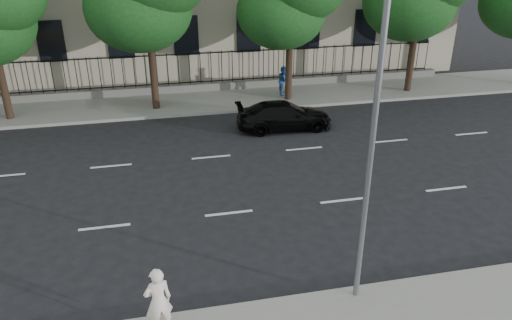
{
  "coord_description": "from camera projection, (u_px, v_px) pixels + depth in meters",
  "views": [
    {
      "loc": [
        -2.11,
        -11.58,
        8.74
      ],
      "look_at": [
        1.03,
        3.0,
        1.63
      ],
      "focal_mm": 35.0,
      "sensor_mm": 36.0,
      "label": 1
    }
  ],
  "objects": [
    {
      "name": "iron_fence",
      "position": [
        190.0,
        82.0,
        27.95
      ],
      "size": [
        30.0,
        0.5,
        2.2
      ],
      "color": "slate",
      "rests_on": "far_sidewalk"
    },
    {
      "name": "ground",
      "position": [
        243.0,
        258.0,
        14.38
      ],
      "size": [
        120.0,
        120.0,
        0.0
      ],
      "primitive_type": "plane",
      "color": "black",
      "rests_on": "ground"
    },
    {
      "name": "woman_near",
      "position": [
        158.0,
        301.0,
        11.24
      ],
      "size": [
        0.73,
        0.57,
        1.75
      ],
      "primitive_type": "imported",
      "rotation": [
        0.0,
        0.0,
        3.41
      ],
      "color": "white",
      "rests_on": "near_sidewalk"
    },
    {
      "name": "black_sedan",
      "position": [
        284.0,
        116.0,
        23.13
      ],
      "size": [
        4.48,
        1.92,
        1.28
      ],
      "primitive_type": "imported",
      "rotation": [
        0.0,
        0.0,
        1.54
      ],
      "color": "black",
      "rests_on": "ground"
    },
    {
      "name": "street_light",
      "position": [
        366.0,
        101.0,
        11.08
      ],
      "size": [
        0.25,
        3.32,
        8.05
      ],
      "color": "slate",
      "rests_on": "near_sidewalk"
    },
    {
      "name": "far_sidewalk",
      "position": [
        194.0,
        102.0,
        26.7
      ],
      "size": [
        60.0,
        4.0,
        0.15
      ],
      "primitive_type": "cube",
      "color": "gray",
      "rests_on": "ground"
    },
    {
      "name": "pedestrian_far",
      "position": [
        284.0,
        81.0,
        27.26
      ],
      "size": [
        0.77,
        0.89,
        1.56
      ],
      "primitive_type": "imported",
      "rotation": [
        0.0,
        0.0,
        1.31
      ],
      "color": "#234B90",
      "rests_on": "far_sidewalk"
    },
    {
      "name": "lane_markings",
      "position": [
        219.0,
        182.0,
        18.57
      ],
      "size": [
        49.6,
        4.62,
        0.01
      ],
      "primitive_type": null,
      "color": "silver",
      "rests_on": "ground"
    }
  ]
}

